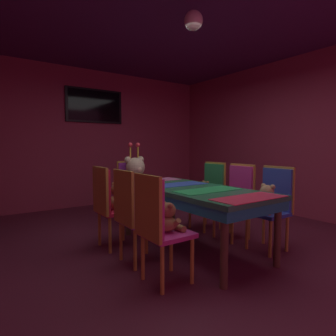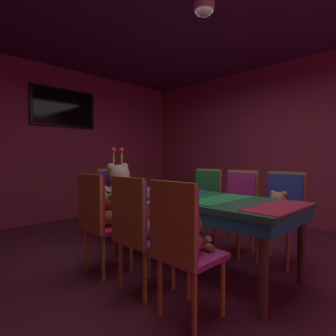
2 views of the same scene
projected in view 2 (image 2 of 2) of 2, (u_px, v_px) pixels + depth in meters
name	position (u px, v px, depth m)	size (l,w,h in m)	color
ground_plane	(197.00, 267.00, 2.83)	(7.90, 7.90, 0.00)	#591E33
wall_back	(62.00, 144.00, 5.03)	(5.20, 0.12, 2.80)	#99334C
wall_right	(294.00, 143.00, 4.62)	(0.12, 6.40, 2.80)	#99334C
banquet_table	(197.00, 205.00, 2.80)	(0.90, 2.02, 0.75)	#26724C
chair_left_0	(180.00, 238.00, 1.85)	(0.42, 0.41, 0.98)	#CC338C
teddy_left_0	(193.00, 236.00, 1.95)	(0.22, 0.29, 0.27)	olive
chair_left_1	(135.00, 224.00, 2.24)	(0.42, 0.41, 0.98)	purple
teddy_left_1	(149.00, 221.00, 2.35)	(0.26, 0.34, 0.32)	tan
chair_left_2	(97.00, 214.00, 2.63)	(0.42, 0.41, 0.98)	red
teddy_left_2	(110.00, 211.00, 2.73)	(0.27, 0.35, 0.33)	olive
chair_right_0	(283.00, 207.00, 3.00)	(0.42, 0.41, 0.98)	#2D47B2
teddy_right_0	(278.00, 209.00, 2.89)	(0.27, 0.35, 0.33)	tan
chair_right_1	(239.00, 202.00, 3.36)	(0.42, 0.41, 0.98)	#CC338C
chair_right_2	(205.00, 197.00, 3.76)	(0.42, 0.41, 0.98)	#268C4C
teddy_right_2	(199.00, 200.00, 3.66)	(0.21, 0.27, 0.26)	brown
throne_chair	(113.00, 196.00, 3.90)	(0.41, 0.42, 0.98)	purple
king_teddy_bear	(120.00, 188.00, 3.77)	(0.64, 0.50, 0.82)	beige
wall_tv	(64.00, 108.00, 4.94)	(1.18, 0.06, 0.68)	black
pendant_light	(204.00, 5.00, 2.51)	(0.20, 0.20, 0.20)	white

